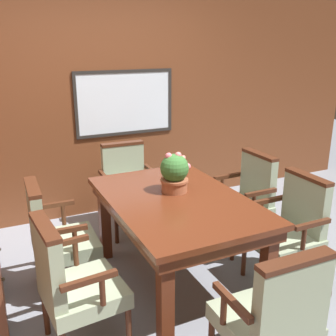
{
  "coord_description": "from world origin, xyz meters",
  "views": [
    {
      "loc": [
        -1.19,
        -2.45,
        1.93
      ],
      "look_at": [
        0.09,
        0.23,
        0.96
      ],
      "focal_mm": 42.0,
      "sensor_mm": 36.0,
      "label": 1
    }
  ],
  "objects": [
    {
      "name": "ground_plane",
      "position": [
        0.0,
        0.0,
        0.0
      ],
      "size": [
        14.0,
        14.0,
        0.0
      ],
      "primitive_type": "plane",
      "color": "gray"
    },
    {
      "name": "wall_back",
      "position": [
        0.0,
        1.8,
        1.23
      ],
      "size": [
        7.2,
        0.08,
        2.45
      ],
      "color": "brown",
      "rests_on": "ground_plane"
    },
    {
      "name": "dining_table",
      "position": [
        0.09,
        0.08,
        0.66
      ],
      "size": [
        1.01,
        1.51,
        0.76
      ],
      "color": "#562614",
      "rests_on": "ground_plane"
    },
    {
      "name": "chair_left_near",
      "position": [
        -0.83,
        -0.28,
        0.49
      ],
      "size": [
        0.52,
        0.57,
        0.92
      ],
      "rotation": [
        0.0,
        0.0,
        1.66
      ],
      "color": "#472314",
      "rests_on": "ground_plane"
    },
    {
      "name": "chair_right_far",
      "position": [
        1.0,
        0.4,
        0.49
      ],
      "size": [
        0.49,
        0.54,
        0.92
      ],
      "rotation": [
        0.0,
        0.0,
        -1.56
      ],
      "color": "#472314",
      "rests_on": "ground_plane"
    },
    {
      "name": "chair_head_far",
      "position": [
        0.08,
        1.22,
        0.49
      ],
      "size": [
        0.55,
        0.5,
        0.92
      ],
      "rotation": [
        0.0,
        0.0,
        -0.03
      ],
      "color": "#472314",
      "rests_on": "ground_plane"
    },
    {
      "name": "chair_right_near",
      "position": [
        0.95,
        -0.28,
        0.49
      ],
      "size": [
        0.49,
        0.54,
        0.92
      ],
      "rotation": [
        0.0,
        0.0,
        -1.57
      ],
      "color": "#472314",
      "rests_on": "ground_plane"
    },
    {
      "name": "chair_left_far",
      "position": [
        -0.81,
        0.4,
        0.49
      ],
      "size": [
        0.5,
        0.55,
        0.92
      ],
      "rotation": [
        0.0,
        0.0,
        1.54
      ],
      "color": "#472314",
      "rests_on": "ground_plane"
    },
    {
      "name": "chair_head_near",
      "position": [
        0.11,
        -1.08,
        0.49
      ],
      "size": [
        0.54,
        0.49,
        0.92
      ],
      "rotation": [
        0.0,
        0.0,
        3.13
      ],
      "color": "#472314",
      "rests_on": "ground_plane"
    },
    {
      "name": "potted_plant",
      "position": [
        0.14,
        0.21,
        0.92
      ],
      "size": [
        0.25,
        0.23,
        0.33
      ],
      "color": "#9E5638",
      "rests_on": "dining_table"
    }
  ]
}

